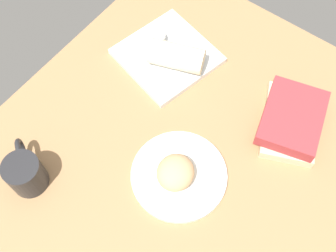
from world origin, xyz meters
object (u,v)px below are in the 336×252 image
at_px(sauce_cup, 156,38).
at_px(coffee_mug, 25,172).
at_px(round_plate, 179,175).
at_px(scone_pastry, 175,172).
at_px(breakfast_wrap, 176,56).
at_px(book_stack, 291,120).
at_px(square_plate, 167,56).

bearing_deg(sauce_cup, coffee_mug, -179.20).
bearing_deg(round_plate, scone_pastry, 162.31).
bearing_deg(breakfast_wrap, coffee_mug, 149.17).
xyz_separation_m(round_plate, sauce_cup, (0.27, 0.27, 0.02)).
distance_m(sauce_cup, book_stack, 0.41).
xyz_separation_m(square_plate, breakfast_wrap, (-0.01, -0.04, 0.04)).
relative_size(square_plate, book_stack, 0.95).
distance_m(round_plate, coffee_mug, 0.34).
bearing_deg(sauce_cup, scone_pastry, -135.92).
bearing_deg(coffee_mug, breakfast_wrap, -10.01).
xyz_separation_m(sauce_cup, breakfast_wrap, (-0.03, -0.09, 0.02)).
xyz_separation_m(sauce_cup, coffee_mug, (-0.48, -0.01, 0.01)).
bearing_deg(square_plate, scone_pastry, -139.91).
relative_size(round_plate, square_plate, 0.98).
relative_size(round_plate, coffee_mug, 1.88).
bearing_deg(coffee_mug, round_plate, -51.77).
xyz_separation_m(breakfast_wrap, coffee_mug, (-0.45, 0.08, -0.00)).
relative_size(round_plate, book_stack, 0.93).
bearing_deg(sauce_cup, breakfast_wrap, -107.47).
relative_size(sauce_cup, breakfast_wrap, 0.35).
xyz_separation_m(round_plate, coffee_mug, (-0.21, 0.27, 0.04)).
bearing_deg(breakfast_wrap, round_plate, -163.11).
bearing_deg(book_stack, square_plate, 92.00).
distance_m(book_stack, coffee_mug, 0.62).
bearing_deg(square_plate, breakfast_wrap, -107.47).
xyz_separation_m(breakfast_wrap, book_stack, (0.02, -0.32, -0.02)).
bearing_deg(square_plate, coffee_mug, 174.91).
height_order(scone_pastry, book_stack, scone_pastry).
relative_size(round_plate, breakfast_wrap, 1.57).
height_order(round_plate, scone_pastry, scone_pastry).
height_order(square_plate, sauce_cup, sauce_cup).
height_order(scone_pastry, square_plate, scone_pastry).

